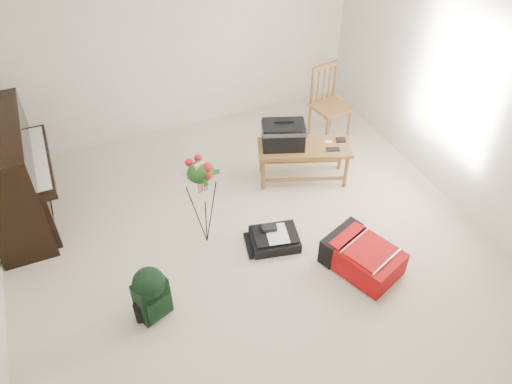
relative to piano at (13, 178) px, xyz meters
name	(u,v)px	position (x,y,z in m)	size (l,w,h in m)	color
floor	(257,258)	(2.19, -1.60, -0.60)	(5.00, 5.50, 0.01)	#C3B49D
ceiling	(257,33)	(2.19, -1.60, 1.90)	(5.00, 5.50, 0.01)	white
wall_back	(173,43)	(2.19, 1.15, 0.65)	(5.00, 0.04, 2.50)	silver
wall_right	(476,108)	(4.69, -1.60, 0.65)	(0.04, 5.50, 2.50)	silver
piano	(13,178)	(0.00, 0.00, 0.00)	(0.71, 1.50, 1.25)	black
bench	(291,142)	(3.06, -0.59, 0.01)	(1.20, 0.80, 0.86)	#996632
dining_chair	(329,104)	(3.98, 0.12, -0.10)	(0.51, 0.51, 1.03)	#996632
red_suitcase	(360,253)	(3.13, -2.10, -0.43)	(0.74, 0.90, 0.32)	red
black_duffel	(274,238)	(2.45, -1.48, -0.52)	(0.58, 0.51, 0.21)	black
green_backpack	(151,292)	(1.02, -1.87, -0.26)	(0.35, 0.33, 0.61)	black
flower_stand	(204,204)	(1.78, -1.15, -0.05)	(0.46, 0.46, 1.13)	black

